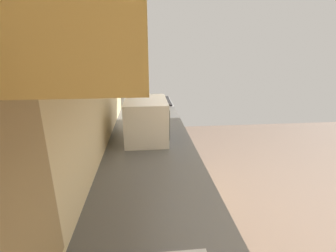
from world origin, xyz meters
name	(u,v)px	position (x,y,z in m)	size (l,w,h in m)	color
ground_plane	(292,227)	(0.00, 0.00, 0.00)	(6.14, 6.14, 0.00)	brown
wall_back	(93,88)	(0.00, 1.69, 1.34)	(3.96, 0.12, 2.68)	beige
counter_run	(152,225)	(-0.37, 1.32, 0.46)	(3.10, 0.67, 0.91)	#F4D177
oven_range	(148,132)	(1.48, 1.31, 0.47)	(0.60, 0.66, 1.09)	#B7BABF
microwave	(146,120)	(0.10, 1.33, 1.07)	(0.45, 0.33, 0.32)	white
bowl	(158,110)	(0.93, 1.20, 0.94)	(0.18, 0.18, 0.04)	gold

